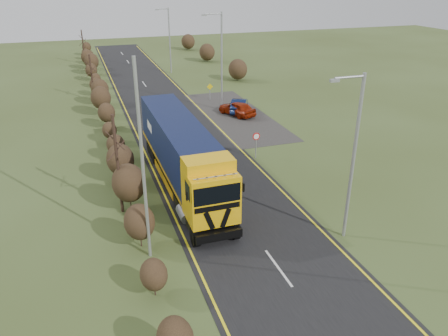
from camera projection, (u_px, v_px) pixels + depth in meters
ground at (248, 226)px, 24.64m from camera, size 160.00×160.00×0.00m
road at (200, 160)px, 33.27m from camera, size 8.00×120.00×0.02m
layby at (235, 115)px, 43.80m from camera, size 6.00×18.00×0.02m
lane_markings at (201, 161)px, 32.99m from camera, size 7.52×116.00×0.01m
hedgerow at (121, 161)px, 29.03m from camera, size 2.24×102.04×6.05m
lorry at (182, 151)px, 28.41m from camera, size 3.07×15.78×4.40m
car_red_hatchback at (237, 108)px, 43.37m from camera, size 3.15×4.51×1.42m
car_blue_sedan at (239, 105)px, 44.42m from camera, size 3.18×4.44×1.39m
streetlight_near at (352, 153)px, 21.77m from camera, size 1.89×0.18×8.88m
streetlight_mid at (220, 58)px, 43.14m from camera, size 2.05×0.19×9.67m
streetlight_far at (169, 38)px, 59.90m from camera, size 1.86×0.18×8.74m
left_pole at (143, 166)px, 20.07m from camera, size 0.16×0.16×9.97m
speed_sign at (256, 141)px, 33.07m from camera, size 0.57×0.10×2.08m
warning_board at (210, 90)px, 48.52m from camera, size 0.70×0.11×1.84m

